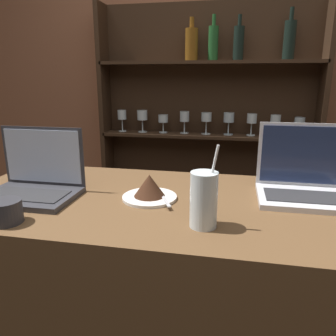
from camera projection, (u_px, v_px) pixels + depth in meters
The scene contains 8 objects.
bar_counter at pixel (200, 329), 1.20m from camera, with size 1.70×0.67×1.00m.
back_wall at pixel (223, 85), 2.19m from camera, with size 7.00×0.06×2.70m.
back_shelf at pixel (207, 140), 2.23m from camera, with size 1.43×0.18×1.86m.
laptop_near at pixel (34, 181), 1.12m from camera, with size 0.31×0.22×0.23m.
laptop_far at pixel (304, 182), 1.10m from camera, with size 0.30×0.23×0.24m.
cake_plate at pixel (150, 189), 1.09m from camera, with size 0.18×0.18×0.08m.
water_glass at pixel (204, 200), 0.88m from camera, with size 0.07×0.07×0.23m.
coffee_cup at pixel (6, 212), 0.91m from camera, with size 0.09×0.09×0.07m.
Camera 1 is at (0.08, -0.67, 1.40)m, focal length 35.00 mm.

